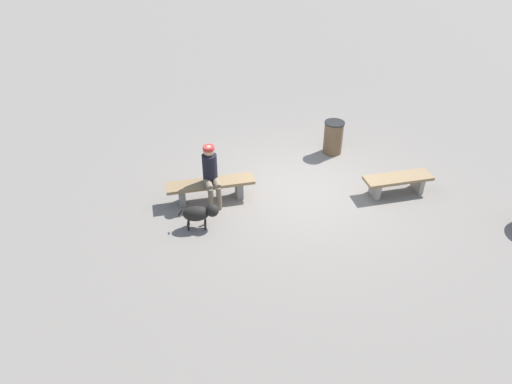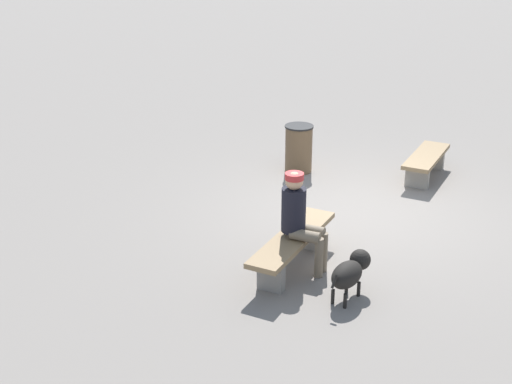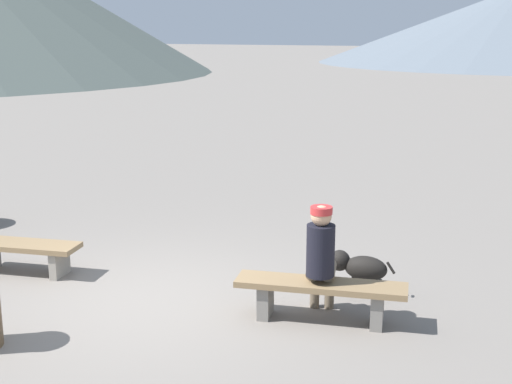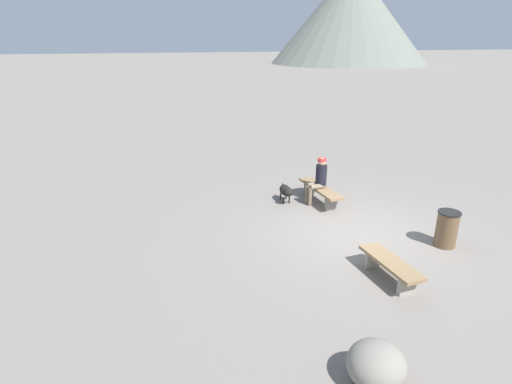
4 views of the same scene
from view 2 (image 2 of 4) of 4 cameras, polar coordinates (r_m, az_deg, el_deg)
The scene contains 6 objects.
ground at distance 11.09m, azimuth 8.03°, elevation -1.64°, with size 210.00×210.00×0.06m, color gray.
bench_left at distance 12.55m, azimuth 13.55°, elevation 2.47°, with size 1.57×0.66×0.42m.
bench_right at distance 9.16m, azimuth 2.96°, elevation -4.27°, with size 1.93×0.67×0.46m.
seated_person at distance 8.96m, azimuth 3.53°, elevation -1.84°, with size 0.39×0.61×1.33m.
dog at distance 8.57m, azimuth 7.61°, elevation -6.34°, with size 0.82×0.31×0.53m.
trash_bin at distance 12.48m, azimuth 3.46°, elevation 3.52°, with size 0.50×0.50×0.84m.
Camera 2 is at (9.13, 4.46, 4.43)m, focal length 49.62 mm.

